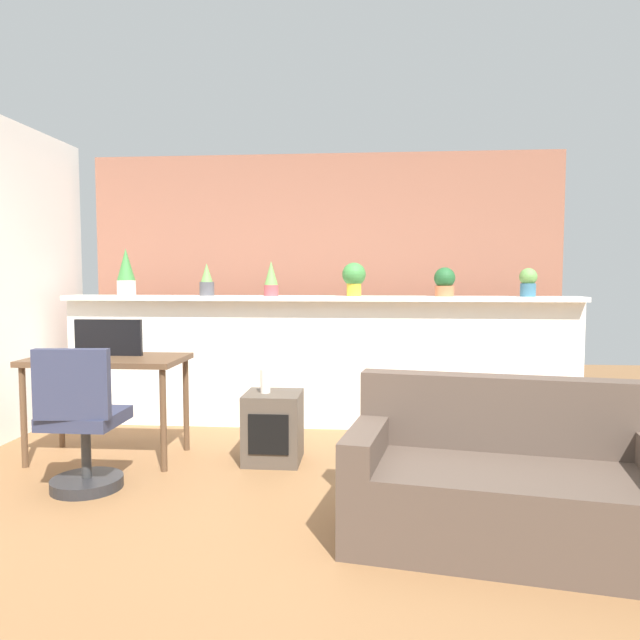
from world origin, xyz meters
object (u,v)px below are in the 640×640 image
at_px(potted_plant_0, 126,272).
at_px(vase_on_shelf, 265,381).
at_px(potted_plant_3, 354,277).
at_px(desk, 108,369).
at_px(potted_plant_4, 445,282).
at_px(office_chair, 82,430).
at_px(tv_monitor, 108,337).
at_px(potted_plant_1, 207,281).
at_px(potted_plant_2, 271,279).
at_px(couch, 506,487).
at_px(side_cube_shelf, 273,427).
at_px(potted_plant_5, 528,282).

distance_m(potted_plant_0, vase_on_shelf, 1.89).
height_order(potted_plant_3, vase_on_shelf, potted_plant_3).
bearing_deg(desk, vase_on_shelf, 1.57).
distance_m(potted_plant_4, office_chair, 3.06).
bearing_deg(tv_monitor, potted_plant_1, 61.90).
xyz_separation_m(potted_plant_0, office_chair, (0.40, -1.67, -0.98)).
xyz_separation_m(potted_plant_2, tv_monitor, (-1.07, -0.89, -0.43)).
relative_size(potted_plant_3, couch, 0.17).
height_order(tv_monitor, side_cube_shelf, tv_monitor).
distance_m(potted_plant_2, desk, 1.57).
xyz_separation_m(side_cube_shelf, vase_on_shelf, (-0.05, 0.00, 0.33)).
bearing_deg(tv_monitor, couch, -25.17).
relative_size(potted_plant_3, potted_plant_4, 1.17).
bearing_deg(potted_plant_3, side_cube_shelf, -120.05).
bearing_deg(office_chair, potted_plant_2, 61.09).
height_order(potted_plant_5, couch, potted_plant_5).
bearing_deg(tv_monitor, potted_plant_5, 15.51).
height_order(potted_plant_1, side_cube_shelf, potted_plant_1).
xyz_separation_m(potted_plant_1, potted_plant_5, (2.75, -0.02, -0.00)).
distance_m(potted_plant_2, potted_plant_4, 1.49).
bearing_deg(vase_on_shelf, office_chair, -145.49).
bearing_deg(office_chair, tv_monitor, 102.00).
bearing_deg(potted_plant_2, vase_on_shelf, -83.17).
bearing_deg(tv_monitor, office_chair, -78.00).
height_order(potted_plant_2, couch, potted_plant_2).
relative_size(potted_plant_5, vase_on_shelf, 1.42).
xyz_separation_m(office_chair, side_cube_shelf, (1.07, 0.70, -0.14)).
height_order(desk, couch, couch).
distance_m(potted_plant_5, couch, 2.44).
xyz_separation_m(potted_plant_5, vase_on_shelf, (-2.06, -0.95, -0.71)).
relative_size(potted_plant_5, office_chair, 0.26).
distance_m(potted_plant_0, potted_plant_1, 0.74).
bearing_deg(office_chair, desk, 101.45).
bearing_deg(potted_plant_3, vase_on_shelf, -122.54).
relative_size(potted_plant_4, vase_on_shelf, 1.46).
xyz_separation_m(tv_monitor, side_cube_shelf, (1.23, -0.05, -0.63)).
distance_m(tv_monitor, office_chair, 0.91).
relative_size(side_cube_shelf, vase_on_shelf, 2.96).
bearing_deg(vase_on_shelf, side_cube_shelf, -4.12).
bearing_deg(potted_plant_0, tv_monitor, -75.15).
xyz_separation_m(potted_plant_5, desk, (-3.22, -0.98, -0.62)).
bearing_deg(couch, potted_plant_5, 73.47).
relative_size(potted_plant_0, side_cube_shelf, 0.83).
bearing_deg(potted_plant_5, tv_monitor, -164.49).
relative_size(tv_monitor, couch, 0.30).
height_order(tv_monitor, vase_on_shelf, tv_monitor).
bearing_deg(couch, side_cube_shelf, 139.55).
height_order(potted_plant_0, desk, potted_plant_0).
distance_m(potted_plant_1, desk, 1.27).
bearing_deg(potted_plant_0, potted_plant_5, -0.29).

